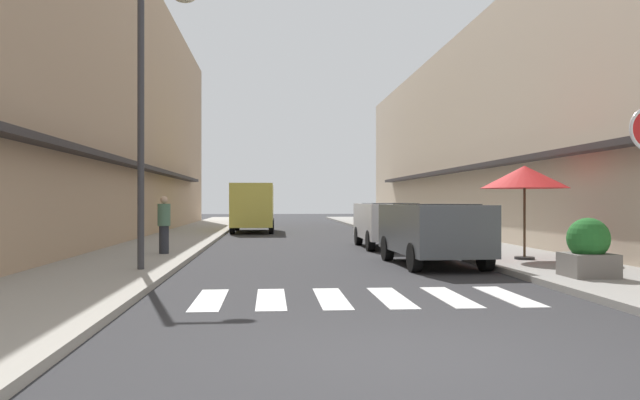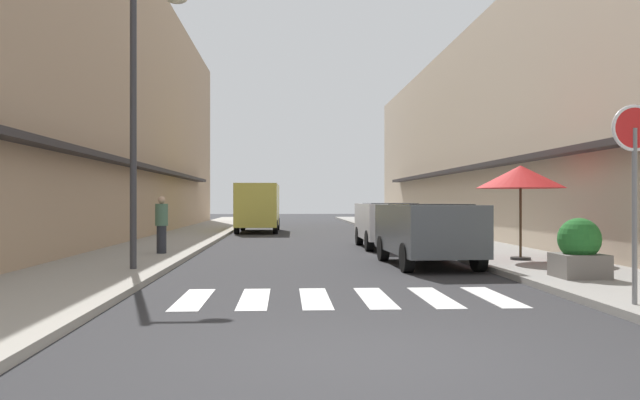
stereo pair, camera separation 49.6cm
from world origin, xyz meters
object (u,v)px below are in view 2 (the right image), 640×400
at_px(cafe_umbrella, 520,177).
at_px(pedestrian_walking_near, 162,224).
at_px(delivery_van, 258,204).
at_px(planter_corner, 579,250).
at_px(parked_car_mid, 388,220).
at_px(round_street_sign, 635,151).
at_px(street_lamp, 142,98).
at_px(parked_car_near, 427,227).

height_order(cafe_umbrella, pedestrian_walking_near, cafe_umbrella).
distance_m(delivery_van, planter_corner, 20.85).
height_order(delivery_van, cafe_umbrella, cafe_umbrella).
xyz_separation_m(parked_car_mid, round_street_sign, (1.44, -11.99, 1.31)).
bearing_deg(street_lamp, round_street_sign, -32.51).
height_order(parked_car_near, parked_car_mid, same).
relative_size(street_lamp, cafe_umbrella, 2.60).
relative_size(round_street_sign, street_lamp, 0.46).
distance_m(street_lamp, planter_corner, 9.21).
relative_size(parked_car_near, parked_car_mid, 1.01).
bearing_deg(cafe_umbrella, round_street_sign, -97.67).
height_order(round_street_sign, cafe_umbrella, round_street_sign).
height_order(parked_car_mid, round_street_sign, round_street_sign).
bearing_deg(parked_car_mid, cafe_umbrella, -67.04).
xyz_separation_m(street_lamp, pedestrian_walking_near, (-0.34, 3.89, -2.77)).
relative_size(delivery_van, round_street_sign, 1.97).
xyz_separation_m(parked_car_near, delivery_van, (-4.68, 16.37, 0.49)).
relative_size(street_lamp, pedestrian_walking_near, 3.83).
relative_size(parked_car_near, cafe_umbrella, 1.78).
xyz_separation_m(parked_car_near, cafe_umbrella, (2.32, 0.18, 1.19)).
bearing_deg(planter_corner, cafe_umbrella, 86.34).
bearing_deg(delivery_van, parked_car_mid, -66.40).
bearing_deg(round_street_sign, pedestrian_walking_near, 132.59).
bearing_deg(round_street_sign, delivery_van, 105.09).
bearing_deg(delivery_van, round_street_sign, -74.91).
distance_m(parked_car_near, cafe_umbrella, 2.61).
height_order(parked_car_near, cafe_umbrella, cafe_umbrella).
bearing_deg(cafe_umbrella, pedestrian_walking_near, 165.43).
distance_m(parked_car_mid, delivery_van, 11.70).
bearing_deg(planter_corner, street_lamp, 166.86).
bearing_deg(parked_car_mid, pedestrian_walking_near, -154.97).
distance_m(parked_car_near, planter_corner, 3.95).
height_order(parked_car_near, round_street_sign, round_street_sign).
bearing_deg(pedestrian_walking_near, cafe_umbrella, 38.16).
height_order(parked_car_mid, cafe_umbrella, cafe_umbrella).
bearing_deg(street_lamp, delivery_van, 84.59).
height_order(delivery_van, pedestrian_walking_near, delivery_van).
xyz_separation_m(cafe_umbrella, planter_corner, (-0.22, -3.52, -1.47)).
bearing_deg(parked_car_mid, street_lamp, -132.20).
relative_size(cafe_umbrella, pedestrian_walking_near, 1.47).
distance_m(round_street_sign, cafe_umbrella, 6.57).
xyz_separation_m(planter_corner, pedestrian_walking_near, (-8.80, 5.86, 0.29)).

